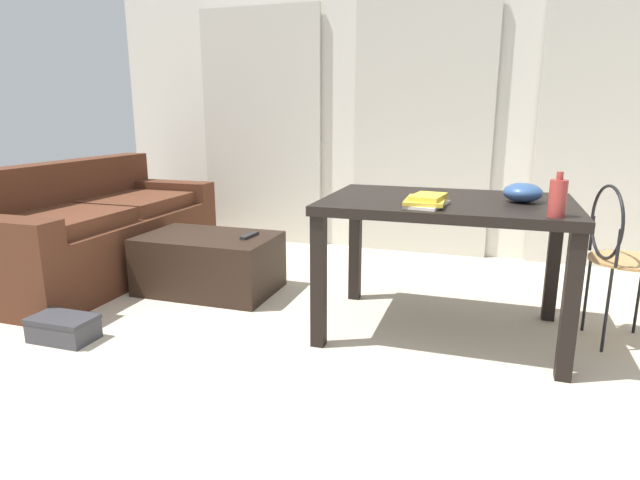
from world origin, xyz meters
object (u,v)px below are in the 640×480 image
at_px(couch, 94,233).
at_px(bowl, 523,193).
at_px(coffee_table, 209,263).
at_px(wire_chair, 618,246).
at_px(craft_table, 446,218).
at_px(bottle_near, 558,198).
at_px(shoebox, 63,328).
at_px(book_stack, 427,200).
at_px(tv_remote_primary, 249,236).

distance_m(couch, bowl, 2.99).
distance_m(coffee_table, wire_chair, 2.46).
bearing_deg(couch, craft_table, -6.46).
bearing_deg(craft_table, wire_chair, 9.21).
relative_size(bottle_near, shoebox, 0.58).
bearing_deg(couch, bowl, -5.08).
bearing_deg(bottle_near, book_stack, 168.64).
xyz_separation_m(wire_chair, bottle_near, (-0.36, -0.48, 0.31)).
xyz_separation_m(couch, book_stack, (2.49, -0.52, 0.45)).
bearing_deg(tv_remote_primary, wire_chair, 0.15).
bearing_deg(shoebox, craft_table, 21.29).
height_order(coffee_table, craft_table, craft_table).
bearing_deg(shoebox, couch, 122.32).
bearing_deg(book_stack, bowl, 29.41).
relative_size(couch, shoebox, 5.61).
bearing_deg(bottle_near, bowl, 108.37).
bearing_deg(shoebox, coffee_table, 70.67).
height_order(craft_table, wire_chair, wire_chair).
height_order(craft_table, tv_remote_primary, craft_table).
xyz_separation_m(bottle_near, tv_remote_primary, (-1.78, 0.61, -0.43)).
relative_size(couch, coffee_table, 2.16).
distance_m(craft_table, bowl, 0.40).
relative_size(wire_chair, shoebox, 2.45).
bearing_deg(bottle_near, coffee_table, 164.69).
height_order(coffee_table, bowl, bowl).
relative_size(couch, craft_table, 1.51).
relative_size(couch, bottle_near, 9.76).
xyz_separation_m(couch, bottle_near, (3.07, -0.63, 0.51)).
xyz_separation_m(craft_table, shoebox, (-1.92, -0.75, -0.58)).
relative_size(coffee_table, shoebox, 2.60).
height_order(coffee_table, bottle_near, bottle_near).
height_order(bowl, shoebox, bowl).
relative_size(craft_table, bowl, 6.63).
xyz_separation_m(wire_chair, tv_remote_primary, (-2.15, 0.13, -0.13)).
distance_m(bowl, tv_remote_primary, 1.73).
bearing_deg(craft_table, book_stack, -109.80).
height_order(wire_chair, tv_remote_primary, wire_chair).
distance_m(craft_table, tv_remote_primary, 1.34).
bearing_deg(craft_table, bottle_near, -34.61).
relative_size(craft_table, wire_chair, 1.52).
height_order(book_stack, shoebox, book_stack).
bearing_deg(bowl, coffee_table, 174.28).
height_order(bottle_near, bowl, bottle_near).
relative_size(craft_table, tv_remote_primary, 6.84).
distance_m(craft_table, book_stack, 0.27).
bearing_deg(bowl, shoebox, -161.26).
height_order(couch, coffee_table, couch).
bearing_deg(couch, wire_chair, -2.54).
height_order(coffee_table, book_stack, book_stack).
bearing_deg(bowl, bottle_near, -71.63).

